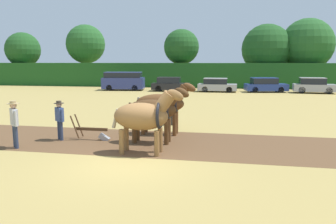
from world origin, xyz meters
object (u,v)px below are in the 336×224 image
(tree_center_left, at_px, (181,47))
(farmer_at_plow, at_px, (60,117))
(parked_car_center, at_px, (265,85))
(parked_car_center_left, at_px, (217,85))
(farmer_beside_team, at_px, (171,108))
(parked_van, at_px, (123,81))
(draft_horse_lead_right, at_px, (154,110))
(farmer_onlooker_left, at_px, (14,120))
(tree_far_left, at_px, (23,50))
(tree_left, at_px, (86,44))
(draft_horse_lead_left, at_px, (144,116))
(tree_center_right, at_px, (307,45))
(draft_horse_trail_left, at_px, (162,104))
(parked_car_left, at_px, (170,84))
(plow, at_px, (94,132))
(parked_car_center_right, at_px, (314,86))
(tree_center, at_px, (267,49))

(tree_center_left, height_order, farmer_at_plow, tree_center_left)
(parked_car_center, bearing_deg, parked_car_center_left, 175.48)
(farmer_beside_team, relative_size, parked_van, 0.32)
(draft_horse_lead_right, relative_size, farmer_onlooker_left, 1.49)
(tree_far_left, bearing_deg, tree_center_left, -0.39)
(tree_left, bearing_deg, draft_horse_lead_left, -63.64)
(draft_horse_lead_left, bearing_deg, tree_center_right, 69.66)
(farmer_onlooker_left, bearing_deg, draft_horse_trail_left, -11.91)
(tree_center_left, height_order, parked_car_left, tree_center_left)
(parked_car_center_left, bearing_deg, plow, -99.44)
(draft_horse_lead_left, bearing_deg, parked_van, 109.82)
(tree_center_left, height_order, parked_car_center_right, tree_center_left)
(farmer_beside_team, distance_m, parked_car_center_left, 19.03)
(tree_center_right, height_order, farmer_beside_team, tree_center_right)
(tree_center_left, relative_size, plow, 4.48)
(tree_far_left, height_order, draft_horse_lead_right, tree_far_left)
(draft_horse_lead_left, distance_m, draft_horse_trail_left, 3.17)
(parked_car_center_left, bearing_deg, farmer_at_plow, -102.57)
(draft_horse_lead_left, height_order, farmer_onlooker_left, draft_horse_lead_left)
(tree_center, xyz_separation_m, parked_car_center_right, (3.75, -8.69, -4.02))
(parked_car_center_right, bearing_deg, draft_horse_lead_right, -112.20)
(tree_center_right, relative_size, parked_car_center_left, 2.07)
(draft_horse_lead_left, distance_m, parked_car_center_left, 24.39)
(farmer_at_plow, relative_size, farmer_onlooker_left, 0.92)
(tree_center, bearing_deg, tree_far_left, -178.19)
(tree_center, xyz_separation_m, parked_van, (-16.46, -8.57, -3.74))
(farmer_beside_team, distance_m, parked_van, 21.03)
(farmer_at_plow, relative_size, parked_car_center, 0.36)
(farmer_onlooker_left, bearing_deg, parked_car_left, 40.43)
(parked_van, height_order, parked_car_center_right, parked_van)
(tree_far_left, height_order, tree_center_left, tree_center_left)
(draft_horse_lead_left, distance_m, plow, 3.18)
(draft_horse_lead_right, relative_size, plow, 1.62)
(draft_horse_lead_left, distance_m, parked_car_center_right, 27.18)
(tree_far_left, bearing_deg, parked_car_center_right, -11.58)
(draft_horse_trail_left, relative_size, farmer_onlooker_left, 1.59)
(farmer_onlooker_left, bearing_deg, parked_van, 52.98)
(draft_horse_lead_right, height_order, parked_car_center_left, draft_horse_lead_right)
(tree_center, bearing_deg, parked_car_center, -96.70)
(tree_center, xyz_separation_m, parked_car_center, (-0.99, -8.43, -4.05))
(tree_left, height_order, tree_center_right, tree_center_right)
(farmer_at_plow, distance_m, parked_car_left, 22.90)
(parked_car_center_left, relative_size, parked_car_center, 0.91)
(parked_van, xyz_separation_m, parked_car_center_right, (20.20, -0.12, -0.29))
(farmer_at_plow, xyz_separation_m, parked_car_center_right, (15.71, 23.11, -0.19))
(plow, bearing_deg, parked_car_center_right, 58.86)
(tree_center_right, height_order, draft_horse_trail_left, tree_center_right)
(tree_center, xyz_separation_m, parked_car_left, (-11.05, -8.92, -4.05))
(tree_center_right, xyz_separation_m, parked_van, (-21.35, -8.63, -4.24))
(draft_horse_lead_left, height_order, parked_car_left, draft_horse_lead_left)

